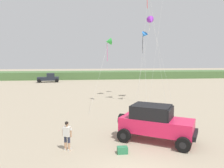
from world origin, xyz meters
name	(u,v)px	position (x,y,z in m)	size (l,w,h in m)	color
dune_ridge	(92,75)	(-0.36, 50.74, 0.92)	(90.00, 8.34, 1.83)	#4C703D
jeep	(155,122)	(2.06, 4.33, 1.20)	(4.96, 4.31, 2.26)	#EA2151
person_watching	(67,134)	(-3.29, 3.54, 0.94)	(0.56, 0.44, 1.67)	tan
cooler_box	(122,150)	(-0.28, 2.73, 0.19)	(0.56, 0.36, 0.38)	#2D7F51
distant_pickup	(49,78)	(-10.12, 42.05, 0.94)	(4.76, 2.77, 1.98)	#1E232D
kite_black_sled	(108,42)	(0.49, 16.80, 7.05)	(2.81, 5.82, 7.50)	green
kite_orange_streamer	(144,35)	(5.02, 18.36, 8.00)	(1.63, 5.99, 8.53)	blue
kite_pink_ribbon	(151,21)	(4.93, 15.27, 9.20)	(2.53, 1.98, 9.76)	purple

